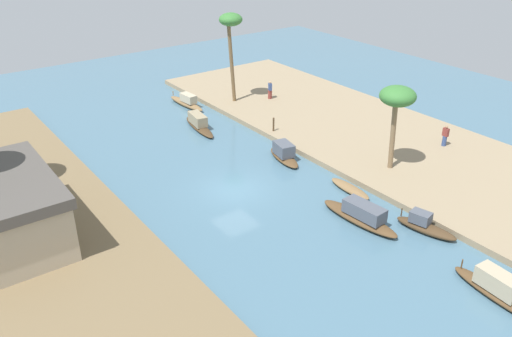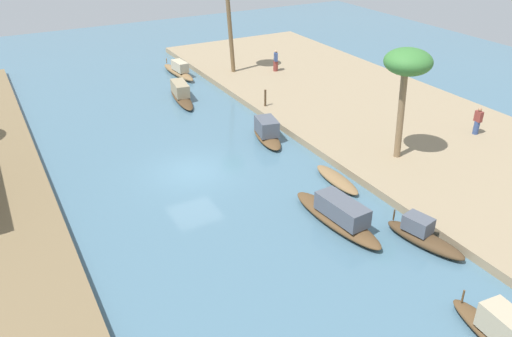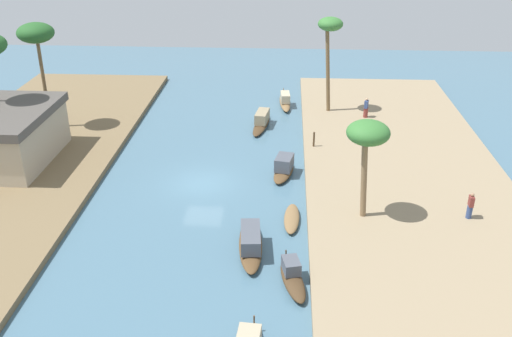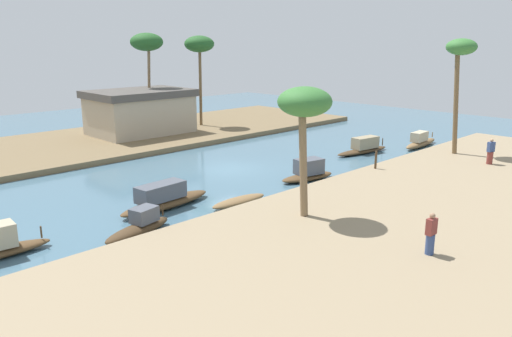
% 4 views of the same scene
% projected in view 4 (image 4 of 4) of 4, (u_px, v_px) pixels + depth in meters
% --- Properties ---
extents(river_water, '(71.27, 71.27, 0.00)m').
position_uv_depth(river_water, '(229.00, 169.00, 32.21)').
color(river_water, '#476B7F').
rests_on(river_water, ground).
extents(riverbank_left, '(44.72, 13.18, 0.40)m').
position_uv_depth(riverbank_left, '(421.00, 216.00, 22.98)').
color(riverbank_left, '#937F60').
rests_on(riverbank_left, ground).
extents(riverbank_right, '(44.72, 13.18, 0.40)m').
position_uv_depth(riverbank_right, '(123.00, 138.00, 41.33)').
color(riverbank_right, brown).
rests_on(riverbank_right, ground).
extents(sampan_foreground, '(3.62, 1.70, 1.13)m').
position_uv_depth(sampan_foreground, '(140.00, 226.00, 21.14)').
color(sampan_foreground, '#47331E').
rests_on(sampan_foreground, river_water).
extents(sampan_downstream_large, '(4.94, 1.24, 1.22)m').
position_uv_depth(sampan_downstream_large, '(420.00, 141.00, 38.88)').
color(sampan_downstream_large, brown).
rests_on(sampan_downstream_large, river_water).
extents(sampan_open_hull, '(3.35, 1.00, 0.38)m').
position_uv_depth(sampan_open_hull, '(239.00, 201.00, 25.10)').
color(sampan_open_hull, brown).
rests_on(sampan_open_hull, river_water).
extents(sampan_upstream_small, '(5.14, 1.68, 1.19)m').
position_uv_depth(sampan_upstream_small, '(364.00, 147.00, 36.67)').
color(sampan_upstream_small, '#47331E').
rests_on(sampan_upstream_small, river_water).
extents(sampan_near_left_bank, '(5.34, 1.63, 1.29)m').
position_uv_depth(sampan_near_left_bank, '(164.00, 199.00, 24.49)').
color(sampan_near_left_bank, brown).
rests_on(sampan_near_left_bank, river_water).
extents(sampan_with_red_awning, '(3.77, 1.81, 1.29)m').
position_uv_depth(sampan_with_red_awning, '(308.00, 172.00, 29.48)').
color(sampan_with_red_awning, brown).
rests_on(sampan_with_red_awning, river_water).
extents(person_on_near_bank, '(0.45, 0.33, 1.59)m').
position_uv_depth(person_on_near_bank, '(431.00, 235.00, 18.16)').
color(person_on_near_bank, '#33477A').
rests_on(person_on_near_bank, riverbank_left).
extents(person_by_mooring, '(0.51, 0.48, 1.64)m').
position_uv_depth(person_by_mooring, '(490.00, 153.00, 31.68)').
color(person_by_mooring, brown).
rests_on(person_by_mooring, riverbank_left).
extents(mooring_post, '(0.14, 0.14, 1.10)m').
position_uv_depth(mooring_post, '(376.00, 160.00, 30.58)').
color(mooring_post, '#4C3823').
rests_on(mooring_post, riverbank_left).
extents(palm_tree_left_near, '(2.35, 2.35, 5.74)m').
position_uv_depth(palm_tree_left_near, '(305.00, 106.00, 21.30)').
color(palm_tree_left_near, '#7F6647').
rests_on(palm_tree_left_near, riverbank_left).
extents(palm_tree_left_far, '(2.00, 2.00, 7.79)m').
position_uv_depth(palm_tree_left_far, '(461.00, 55.00, 33.37)').
color(palm_tree_left_far, brown).
rests_on(palm_tree_left_far, riverbank_left).
extents(palm_tree_right_tall, '(2.69, 2.69, 8.11)m').
position_uv_depth(palm_tree_right_tall, '(199.00, 46.00, 44.94)').
color(palm_tree_right_tall, brown).
rests_on(palm_tree_right_tall, riverbank_right).
extents(palm_tree_right_short, '(2.80, 2.80, 8.32)m').
position_uv_depth(palm_tree_right_short, '(147.00, 44.00, 42.87)').
color(palm_tree_right_short, '#7F6647').
rests_on(palm_tree_right_short, riverbank_right).
extents(riverside_building, '(8.27, 5.83, 3.66)m').
position_uv_depth(riverside_building, '(140.00, 111.00, 42.16)').
color(riverside_building, tan).
rests_on(riverside_building, riverbank_right).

